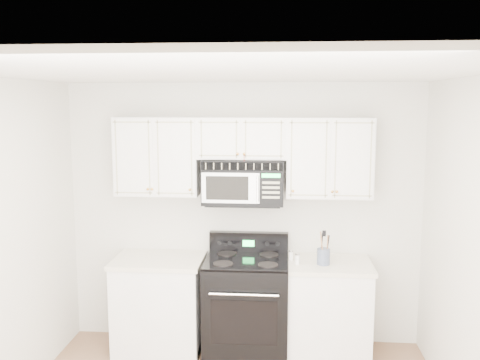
# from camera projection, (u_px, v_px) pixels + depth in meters

# --- Properties ---
(room) EXTENTS (3.51, 3.51, 2.61)m
(room) POSITION_uv_depth(u_px,v_px,m) (224.00, 268.00, 3.62)
(room) COLOR #7F5D48
(room) RESTS_ON ground
(base_cabinet_left) EXTENTS (0.86, 0.65, 0.92)m
(base_cabinet_left) POSITION_uv_depth(u_px,v_px,m) (160.00, 307.00, 5.23)
(base_cabinet_left) COLOR silver
(base_cabinet_left) RESTS_ON ground
(base_cabinet_right) EXTENTS (0.86, 0.65, 0.92)m
(base_cabinet_right) POSITION_uv_depth(u_px,v_px,m) (325.00, 312.00, 5.10)
(base_cabinet_right) COLOR silver
(base_cabinet_right) RESTS_ON ground
(range) EXTENTS (0.79, 0.71, 1.13)m
(range) POSITION_uv_depth(u_px,v_px,m) (247.00, 305.00, 5.13)
(range) COLOR black
(range) RESTS_ON ground
(upper_cabinets) EXTENTS (2.44, 0.37, 0.75)m
(upper_cabinets) POSITION_uv_depth(u_px,v_px,m) (242.00, 153.00, 5.09)
(upper_cabinets) COLOR silver
(upper_cabinets) RESTS_ON ground
(microwave) EXTENTS (0.77, 0.43, 0.42)m
(microwave) POSITION_uv_depth(u_px,v_px,m) (243.00, 181.00, 5.10)
(microwave) COLOR black
(microwave) RESTS_ON ground
(utensil_crock) EXTENTS (0.12, 0.12, 0.32)m
(utensil_crock) POSITION_uv_depth(u_px,v_px,m) (324.00, 256.00, 4.94)
(utensil_crock) COLOR slate
(utensil_crock) RESTS_ON base_cabinet_right
(shaker_salt) EXTENTS (0.04, 0.04, 0.10)m
(shaker_salt) POSITION_uv_depth(u_px,v_px,m) (291.00, 255.00, 5.08)
(shaker_salt) COLOR white
(shaker_salt) RESTS_ON base_cabinet_right
(shaker_pepper) EXTENTS (0.04, 0.04, 0.10)m
(shaker_pepper) POSITION_uv_depth(u_px,v_px,m) (297.00, 259.00, 4.95)
(shaker_pepper) COLOR white
(shaker_pepper) RESTS_ON base_cabinet_right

